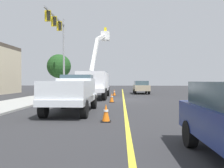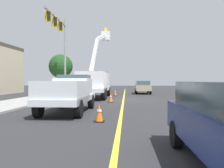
% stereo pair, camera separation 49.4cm
% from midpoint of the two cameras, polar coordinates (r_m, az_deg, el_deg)
% --- Properties ---
extents(ground, '(120.00, 120.00, 0.00)m').
position_cam_midpoint_polar(ground, '(20.82, 2.23, -3.90)').
color(ground, '#2D2D30').
extents(sidewalk_far_side, '(60.09, 5.70, 0.12)m').
position_cam_midpoint_polar(sidewalk_far_side, '(22.27, -18.59, -3.48)').
color(sidewalk_far_side, '#9E9E99').
rests_on(sidewalk_far_side, ground).
extents(lane_centre_stripe, '(49.97, 1.91, 0.01)m').
position_cam_midpoint_polar(lane_centre_stripe, '(20.82, 2.23, -3.89)').
color(lane_centre_stripe, yellow).
rests_on(lane_centre_stripe, ground).
extents(utility_bucket_truck, '(8.28, 2.82, 7.34)m').
position_cam_midpoint_polar(utility_bucket_truck, '(23.14, -4.80, 0.59)').
color(utility_bucket_truck, white).
rests_on(utility_bucket_truck, ground).
extents(service_pickup_truck, '(5.67, 2.35, 2.06)m').
position_cam_midpoint_polar(service_pickup_truck, '(12.59, -10.91, -1.90)').
color(service_pickup_truck, silver).
rests_on(service_pickup_truck, ground).
extents(passing_minivan, '(4.86, 2.09, 1.69)m').
position_cam_midpoint_polar(passing_minivan, '(30.84, 6.72, -0.57)').
color(passing_minivan, tan).
rests_on(passing_minivan, ground).
extents(traffic_cone_leading, '(0.40, 0.40, 0.75)m').
position_cam_midpoint_polar(traffic_cone_leading, '(9.68, -2.98, -7.16)').
color(traffic_cone_leading, black).
rests_on(traffic_cone_leading, ground).
extents(traffic_cone_mid_front, '(0.40, 0.40, 0.76)m').
position_cam_midpoint_polar(traffic_cone_mid_front, '(18.29, -0.83, -3.38)').
color(traffic_cone_mid_front, black).
rests_on(traffic_cone_mid_front, ground).
extents(traffic_cone_mid_rear, '(0.40, 0.40, 0.71)m').
position_cam_midpoint_polar(traffic_cone_mid_rear, '(26.30, 0.03, -2.16)').
color(traffic_cone_mid_rear, black).
rests_on(traffic_cone_mid_rear, ground).
extents(traffic_signal_mast, '(6.92, 0.70, 8.91)m').
position_cam_midpoint_polar(traffic_signal_mast, '(25.96, -13.43, 10.99)').
color(traffic_signal_mast, gray).
rests_on(traffic_signal_mast, ground).
extents(street_tree_right, '(3.17, 3.17, 5.24)m').
position_cam_midpoint_polar(street_tree_right, '(31.69, -13.37, 4.26)').
color(street_tree_right, brown).
rests_on(street_tree_right, ground).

